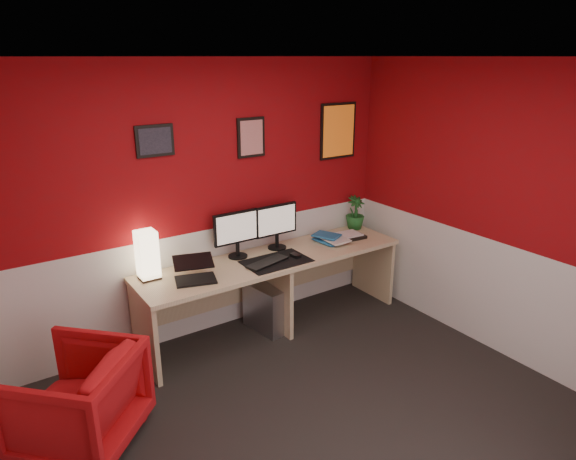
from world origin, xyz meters
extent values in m
cube|color=black|center=(0.00, 0.00, 0.00)|extent=(4.00, 3.50, 0.01)
cube|color=white|center=(0.00, 0.00, 2.50)|extent=(4.00, 3.50, 0.01)
cube|color=maroon|center=(0.00, 1.75, 1.25)|extent=(4.00, 0.01, 2.50)
cube|color=maroon|center=(2.00, 0.00, 1.25)|extent=(0.01, 3.50, 2.50)
cube|color=silver|center=(0.00, 1.75, 0.50)|extent=(4.00, 0.01, 1.00)
cube|color=silver|center=(2.00, 0.00, 0.50)|extent=(0.01, 3.50, 1.00)
cube|color=tan|center=(0.58, 1.41, 0.36)|extent=(2.60, 0.65, 0.73)
cube|color=#FFE5B2|center=(-0.55, 1.59, 0.93)|extent=(0.16, 0.16, 0.40)
cube|color=black|center=(-0.24, 1.33, 0.84)|extent=(0.38, 0.32, 0.22)
cube|color=black|center=(0.30, 1.60, 1.02)|extent=(0.45, 0.06, 0.58)
cube|color=black|center=(0.73, 1.59, 1.02)|extent=(0.45, 0.06, 0.58)
cube|color=black|center=(0.54, 1.30, 0.73)|extent=(0.60, 0.38, 0.01)
cube|color=black|center=(0.44, 1.30, 0.74)|extent=(0.44, 0.24, 0.02)
cube|color=black|center=(0.74, 1.29, 0.75)|extent=(0.07, 0.11, 0.03)
imported|color=#22669D|center=(1.15, 1.43, 0.74)|extent=(0.24, 0.30, 0.03)
imported|color=silver|center=(1.18, 1.39, 0.77)|extent=(0.22, 0.30, 0.02)
imported|color=#22669D|center=(1.16, 1.42, 0.79)|extent=(0.28, 0.31, 0.02)
cube|color=black|center=(1.48, 1.43, 0.74)|extent=(0.37, 0.28, 0.03)
imported|color=#19591E|center=(1.75, 1.62, 0.91)|extent=(0.21, 0.21, 0.36)
cube|color=#99999E|center=(0.48, 1.42, 0.23)|extent=(0.26, 0.47, 0.45)
imported|color=red|center=(-1.36, 0.82, 0.34)|extent=(1.05, 1.05, 0.69)
cube|color=black|center=(-0.35, 1.74, 1.85)|extent=(0.32, 0.02, 0.26)
cube|color=red|center=(0.55, 1.74, 1.80)|extent=(0.28, 0.02, 0.36)
cube|color=orange|center=(1.57, 1.74, 1.78)|extent=(0.44, 0.02, 0.56)
camera|label=1|loc=(-1.78, -2.31, 2.51)|focal=31.78mm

